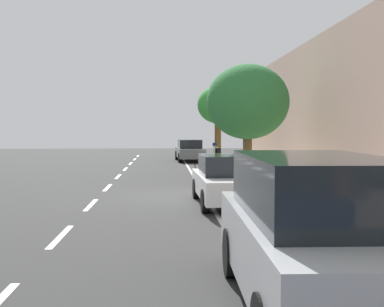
# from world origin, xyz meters

# --- Properties ---
(ground) EXTENTS (76.33, 76.33, 0.00)m
(ground) POSITION_xyz_m (0.00, 0.00, 0.00)
(ground) COLOR #323232
(sidewalk) EXTENTS (4.24, 47.71, 0.15)m
(sidewalk) POSITION_xyz_m (4.37, 0.00, 0.08)
(sidewalk) COLOR #B3A090
(sidewalk) RESTS_ON ground
(curb_edge) EXTENTS (0.16, 47.71, 0.15)m
(curb_edge) POSITION_xyz_m (2.17, 0.00, 0.08)
(curb_edge) COLOR gray
(curb_edge) RESTS_ON ground
(lane_stripe_centre) EXTENTS (0.14, 48.40, 0.01)m
(lane_stripe_centre) POSITION_xyz_m (-2.95, 0.35, 0.00)
(lane_stripe_centre) COLOR white
(lane_stripe_centre) RESTS_ON ground
(lane_stripe_bike_edge) EXTENTS (0.12, 47.71, 0.01)m
(lane_stripe_bike_edge) POSITION_xyz_m (0.70, 0.00, 0.00)
(lane_stripe_bike_edge) COLOR white
(lane_stripe_bike_edge) RESTS_ON ground
(building_facade) EXTENTS (0.50, 47.71, 6.70)m
(building_facade) POSITION_xyz_m (6.74, 0.00, 3.35)
(building_facade) COLOR tan
(building_facade) RESTS_ON ground
(parked_suv_silver_second) EXTENTS (2.06, 4.74, 1.99)m
(parked_suv_silver_second) POSITION_xyz_m (1.19, -10.37, 1.03)
(parked_suv_silver_second) COLOR #B7BABF
(parked_suv_silver_second) RESTS_ON ground
(parked_sedan_white_mid) EXTENTS (1.92, 4.44, 1.52)m
(parked_sedan_white_mid) POSITION_xyz_m (1.19, -1.92, 0.75)
(parked_sedan_white_mid) COLOR white
(parked_sedan_white_mid) RESTS_ON ground
(parked_sedan_grey_far) EXTENTS (2.01, 4.48, 1.52)m
(parked_sedan_grey_far) POSITION_xyz_m (1.06, 17.15, 0.75)
(parked_sedan_grey_far) COLOR slate
(parked_sedan_grey_far) RESTS_ON ground
(bicycle_at_curb) EXTENTS (1.63, 0.74, 0.76)m
(bicycle_at_curb) POSITION_xyz_m (1.71, 8.74, 0.38)
(bicycle_at_curb) COLOR black
(bicycle_at_curb) RESTS_ON ground
(cyclist_with_backpack) EXTENTS (0.53, 0.55, 1.61)m
(cyclist_with_backpack) POSITION_xyz_m (1.93, 8.27, 0.97)
(cyclist_with_backpack) COLOR #C6B284
(cyclist_with_backpack) RESTS_ON ground
(street_tree_mid_block) EXTENTS (3.79, 3.79, 5.11)m
(street_tree_mid_block) POSITION_xyz_m (3.11, 5.40, 3.52)
(street_tree_mid_block) COLOR brown
(street_tree_mid_block) RESTS_ON sidewalk
(street_tree_far_end) EXTENTS (2.94, 2.94, 5.18)m
(street_tree_far_end) POSITION_xyz_m (3.11, 17.55, 3.94)
(street_tree_far_end) COLOR brown
(street_tree_far_end) RESTS_ON sidewalk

